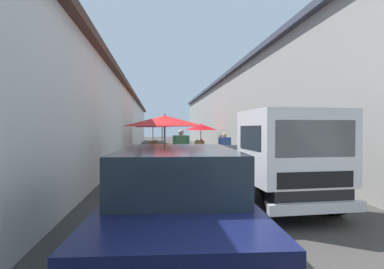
{
  "coord_description": "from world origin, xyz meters",
  "views": [
    {
      "loc": [
        -2.02,
        1.49,
        1.73
      ],
      "look_at": [
        7.53,
        0.34,
        1.53
      ],
      "focal_mm": 27.49,
      "sensor_mm": 36.0,
      "label": 1
    }
  ],
  "objects_px": {
    "vendor_in_shade": "(225,147)",
    "fruit_stall_near_right": "(153,127)",
    "hatchback_car": "(177,202)",
    "fruit_stall_far_right": "(164,130)",
    "vendor_by_crates": "(181,148)",
    "fruit_stall_mid_lane": "(201,130)",
    "delivery_truck": "(277,160)",
    "fruit_stall_far_left": "(163,125)"
  },
  "relations": [
    {
      "from": "vendor_in_shade",
      "to": "fruit_stall_near_right",
      "type": "bearing_deg",
      "value": 26.46
    },
    {
      "from": "hatchback_car",
      "to": "vendor_in_shade",
      "type": "xyz_separation_m",
      "value": [
        9.64,
        -2.9,
        0.12
      ]
    },
    {
      "from": "fruit_stall_far_right",
      "to": "vendor_by_crates",
      "type": "height_order",
      "value": "fruit_stall_far_right"
    },
    {
      "from": "fruit_stall_far_right",
      "to": "vendor_in_shade",
      "type": "xyz_separation_m",
      "value": [
        4.71,
        -2.95,
        -0.82
      ]
    },
    {
      "from": "hatchback_car",
      "to": "fruit_stall_mid_lane",
      "type": "bearing_deg",
      "value": -9.5
    },
    {
      "from": "vendor_by_crates",
      "to": "delivery_truck",
      "type": "bearing_deg",
      "value": -162.35
    },
    {
      "from": "fruit_stall_mid_lane",
      "to": "fruit_stall_near_right",
      "type": "bearing_deg",
      "value": 110.77
    },
    {
      "from": "fruit_stall_near_right",
      "to": "delivery_truck",
      "type": "distance_m",
      "value": 14.67
    },
    {
      "from": "vendor_in_shade",
      "to": "fruit_stall_far_right",
      "type": "bearing_deg",
      "value": 147.96
    },
    {
      "from": "fruit_stall_mid_lane",
      "to": "vendor_in_shade",
      "type": "xyz_separation_m",
      "value": [
        -8.25,
        0.09,
        -0.78
      ]
    },
    {
      "from": "vendor_in_shade",
      "to": "hatchback_car",
      "type": "bearing_deg",
      "value": 163.23
    },
    {
      "from": "fruit_stall_far_right",
      "to": "hatchback_car",
      "type": "xyz_separation_m",
      "value": [
        -4.93,
        -0.04,
        -0.94
      ]
    },
    {
      "from": "delivery_truck",
      "to": "fruit_stall_near_right",
      "type": "bearing_deg",
      "value": 11.25
    },
    {
      "from": "fruit_stall_far_left",
      "to": "vendor_in_shade",
      "type": "bearing_deg",
      "value": -140.82
    },
    {
      "from": "fruit_stall_near_right",
      "to": "fruit_stall_far_left",
      "type": "bearing_deg",
      "value": -170.1
    },
    {
      "from": "fruit_stall_mid_lane",
      "to": "fruit_stall_far_right",
      "type": "bearing_deg",
      "value": 166.81
    },
    {
      "from": "fruit_stall_mid_lane",
      "to": "fruit_stall_far_right",
      "type": "xyz_separation_m",
      "value": [
        -12.96,
        3.04,
        0.05
      ]
    },
    {
      "from": "fruit_stall_near_right",
      "to": "delivery_truck",
      "type": "relative_size",
      "value": 0.51
    },
    {
      "from": "fruit_stall_mid_lane",
      "to": "fruit_stall_far_left",
      "type": "bearing_deg",
      "value": 148.38
    },
    {
      "from": "fruit_stall_mid_lane",
      "to": "delivery_truck",
      "type": "bearing_deg",
      "value": 177.55
    },
    {
      "from": "fruit_stall_mid_lane",
      "to": "hatchback_car",
      "type": "height_order",
      "value": "fruit_stall_mid_lane"
    },
    {
      "from": "fruit_stall_far_left",
      "to": "vendor_by_crates",
      "type": "relative_size",
      "value": 1.68
    },
    {
      "from": "delivery_truck",
      "to": "vendor_in_shade",
      "type": "height_order",
      "value": "delivery_truck"
    },
    {
      "from": "fruit_stall_near_right",
      "to": "fruit_stall_far_right",
      "type": "distance_m",
      "value": 11.63
    },
    {
      "from": "fruit_stall_far_left",
      "to": "delivery_truck",
      "type": "bearing_deg",
      "value": -168.33
    },
    {
      "from": "hatchback_car",
      "to": "delivery_truck",
      "type": "bearing_deg",
      "value": -46.81
    },
    {
      "from": "fruit_stall_mid_lane",
      "to": "vendor_in_shade",
      "type": "distance_m",
      "value": 8.28
    },
    {
      "from": "fruit_stall_mid_lane",
      "to": "vendor_by_crates",
      "type": "xyz_separation_m",
      "value": [
        -10.48,
        2.33,
        -0.65
      ]
    },
    {
      "from": "fruit_stall_far_left",
      "to": "vendor_by_crates",
      "type": "height_order",
      "value": "fruit_stall_far_left"
    },
    {
      "from": "fruit_stall_far_left",
      "to": "vendor_by_crates",
      "type": "xyz_separation_m",
      "value": [
        -5.72,
        -0.6,
        -0.96
      ]
    },
    {
      "from": "fruit_stall_mid_lane",
      "to": "vendor_by_crates",
      "type": "relative_size",
      "value": 1.49
    },
    {
      "from": "vendor_by_crates",
      "to": "fruit_stall_far_left",
      "type": "bearing_deg",
      "value": 5.95
    },
    {
      "from": "fruit_stall_mid_lane",
      "to": "fruit_stall_far_right",
      "type": "distance_m",
      "value": 13.31
    },
    {
      "from": "fruit_stall_far_left",
      "to": "delivery_truck",
      "type": "distance_m",
      "value": 11.21
    },
    {
      "from": "vendor_in_shade",
      "to": "fruit_stall_mid_lane",
      "type": "bearing_deg",
      "value": -0.62
    },
    {
      "from": "delivery_truck",
      "to": "vendor_by_crates",
      "type": "distance_m",
      "value": 5.49
    },
    {
      "from": "fruit_stall_far_left",
      "to": "fruit_stall_mid_lane",
      "type": "xyz_separation_m",
      "value": [
        4.76,
        -2.93,
        -0.31
      ]
    },
    {
      "from": "fruit_stall_mid_lane",
      "to": "vendor_in_shade",
      "type": "height_order",
      "value": "fruit_stall_mid_lane"
    },
    {
      "from": "fruit_stall_near_right",
      "to": "vendor_in_shade",
      "type": "xyz_separation_m",
      "value": [
        -6.91,
        -3.44,
        -0.94
      ]
    },
    {
      "from": "fruit_stall_far_left",
      "to": "fruit_stall_near_right",
      "type": "relative_size",
      "value": 1.11
    },
    {
      "from": "fruit_stall_far_left",
      "to": "vendor_in_shade",
      "type": "height_order",
      "value": "fruit_stall_far_left"
    },
    {
      "from": "fruit_stall_far_right",
      "to": "fruit_stall_far_left",
      "type": "bearing_deg",
      "value": -0.74
    }
  ]
}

